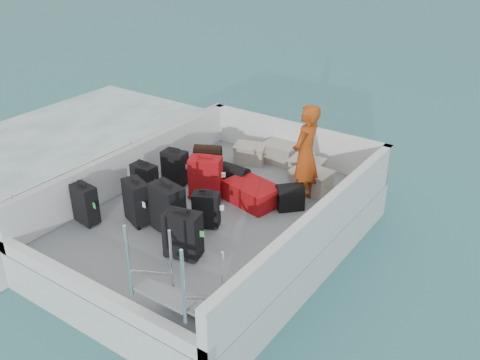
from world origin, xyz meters
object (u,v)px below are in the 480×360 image
object	(u,v)px
suitcase_2	(175,168)
crate_0	(250,154)
suitcase_5	(206,178)
crate_2	(307,169)
crate_1	(280,154)
suitcase_4	(168,209)
crate_3	(311,182)
passenger	(305,155)
suitcase_6	(183,235)
suitcase_3	(137,202)
suitcase_0	(85,204)
suitcase_8	(252,193)
suitcase_1	(145,182)
suitcase_7	(206,210)

from	to	relation	value
suitcase_2	crate_0	distance (m)	1.54
suitcase_5	crate_2	distance (m)	1.85
crate_0	crate_1	distance (m)	0.56
suitcase_4	crate_1	bearing A→B (deg)	98.55
crate_1	crate_3	world-z (taller)	crate_3
suitcase_4	crate_3	xyz separation A→B (m)	(1.13, 2.24, -0.19)
crate_1	passenger	world-z (taller)	passenger
suitcase_4	crate_2	distance (m)	2.78
suitcase_6	suitcase_3	bearing A→B (deg)	151.95
suitcase_6	crate_0	xyz separation A→B (m)	(-0.92, 2.96, -0.17)
suitcase_4	passenger	size ratio (longest dim) A/B	0.46
suitcase_0	suitcase_4	world-z (taller)	suitcase_4
crate_2	passenger	xyz separation A→B (m)	(0.35, -0.76, 0.65)
suitcase_6	passenger	size ratio (longest dim) A/B	0.41
crate_1	crate_3	size ratio (longest dim) A/B	0.96
suitcase_2	suitcase_8	distance (m)	1.44
suitcase_4	suitcase_8	size ratio (longest dim) A/B	0.88
suitcase_4	passenger	distance (m)	2.26
crate_3	suitcase_1	bearing A→B (deg)	-139.82
suitcase_2	suitcase_3	bearing A→B (deg)	-81.41
suitcase_1	suitcase_6	distance (m)	1.74
crate_1	crate_2	distance (m)	0.74
suitcase_2	suitcase_4	distance (m)	1.48
suitcase_6	suitcase_7	distance (m)	0.80
suitcase_2	suitcase_6	xyz separation A→B (m)	(1.48, -1.54, 0.03)
suitcase_6	suitcase_1	bearing A→B (deg)	136.44
suitcase_5	suitcase_3	bearing A→B (deg)	-130.58
suitcase_8	crate_1	world-z (taller)	crate_1
suitcase_5	crate_0	xyz separation A→B (m)	(-0.15, 1.50, -0.19)
suitcase_0	suitcase_5	distance (m)	1.89
suitcase_0	suitcase_7	bearing A→B (deg)	38.22
suitcase_4	suitcase_7	bearing A→B (deg)	58.87
suitcase_1	crate_1	bearing A→B (deg)	67.20
suitcase_0	suitcase_5	bearing A→B (deg)	65.83
crate_1	passenger	xyz separation A→B (m)	(1.04, -1.03, 0.64)
suitcase_7	passenger	distance (m)	1.76
suitcase_1	suitcase_2	bearing A→B (deg)	87.55
crate_3	crate_2	bearing A→B (deg)	127.27
suitcase_3	passenger	bearing A→B (deg)	70.19
suitcase_7	crate_2	xyz separation A→B (m)	(0.44, 2.23, -0.11)
suitcase_1	passenger	size ratio (longest dim) A/B	0.38
suitcase_0	passenger	world-z (taller)	passenger
suitcase_8	crate_1	size ratio (longest dim) A/B	1.46
suitcase_3	crate_0	world-z (taller)	suitcase_3
suitcase_0	suitcase_7	world-z (taller)	suitcase_0
suitcase_7	suitcase_8	bearing A→B (deg)	55.66
suitcase_4	suitcase_6	size ratio (longest dim) A/B	1.11
suitcase_0	suitcase_1	size ratio (longest dim) A/B	1.00
suitcase_4	suitcase_7	world-z (taller)	suitcase_4
suitcase_0	passenger	bearing A→B (deg)	52.82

